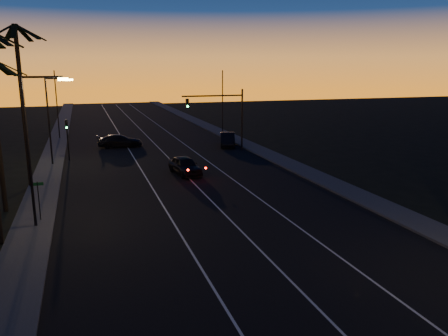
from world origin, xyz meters
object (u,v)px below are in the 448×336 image
object	(u,v)px
lead_car	(185,165)
cross_car	(120,141)
right_car	(227,139)
signal_mast	(222,109)

from	to	relation	value
lead_car	cross_car	xyz separation A→B (m)	(-4.37, 15.76, -0.04)
right_car	cross_car	world-z (taller)	right_car
lead_car	cross_car	world-z (taller)	lead_car
right_car	cross_car	size ratio (longest dim) A/B	0.97
right_car	signal_mast	bearing A→B (deg)	-118.40
cross_car	lead_car	bearing A→B (deg)	-74.51
signal_mast	lead_car	world-z (taller)	signal_mast
lead_car	cross_car	bearing A→B (deg)	105.49
signal_mast	lead_car	distance (m)	12.30
right_car	cross_car	xyz separation A→B (m)	(-12.56, 3.24, -0.05)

